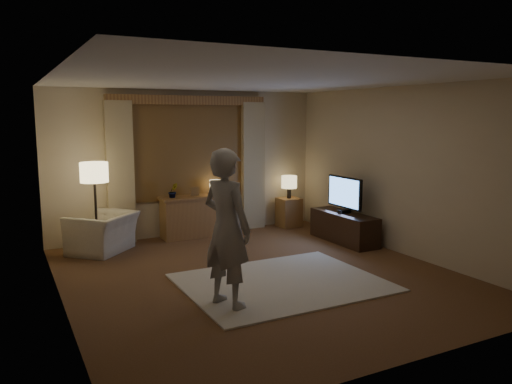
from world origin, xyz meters
TOP-DOWN VIEW (x-y plane):
  - room at (0.00, 0.50)m, footprint 5.04×5.54m
  - rug at (0.11, -0.41)m, footprint 2.50×2.00m
  - sideboard at (0.01, 2.50)m, footprint 1.20×0.40m
  - picture_frame at (0.01, 2.50)m, footprint 0.16×0.02m
  - plant at (-0.39, 2.50)m, footprint 0.17×0.13m
  - table_lamp_sideboard at (0.41, 2.50)m, footprint 0.22×0.22m
  - floor_lamp at (-1.76, 2.09)m, footprint 0.42×0.42m
  - armchair at (-1.66, 2.20)m, footprint 1.26×1.26m
  - side_table at (1.94, 2.45)m, footprint 0.40×0.40m
  - table_lamp_side at (1.94, 2.45)m, footprint 0.30×0.30m
  - tv_stand at (2.15, 0.98)m, footprint 0.45×1.40m
  - tv at (2.15, 0.98)m, footprint 0.21×0.87m
  - person at (-0.84, -0.82)m, footprint 0.64×0.76m

SIDE VIEW (x-z plane):
  - rug at x=0.11m, z-range 0.00..0.02m
  - tv_stand at x=2.15m, z-range 0.00..0.50m
  - side_table at x=1.94m, z-range 0.00..0.56m
  - armchair at x=-1.66m, z-range 0.00..0.62m
  - sideboard at x=0.01m, z-range 0.00..0.70m
  - picture_frame at x=0.01m, z-range 0.70..0.90m
  - tv at x=2.15m, z-range 0.53..1.16m
  - plant at x=-0.39m, z-range 0.70..1.00m
  - table_lamp_side at x=1.94m, z-range 0.65..1.09m
  - table_lamp_sideboard at x=0.41m, z-range 0.75..1.05m
  - person at x=-0.84m, z-range 0.02..1.80m
  - floor_lamp at x=-1.76m, z-range 0.49..1.94m
  - room at x=0.00m, z-range 0.01..2.65m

